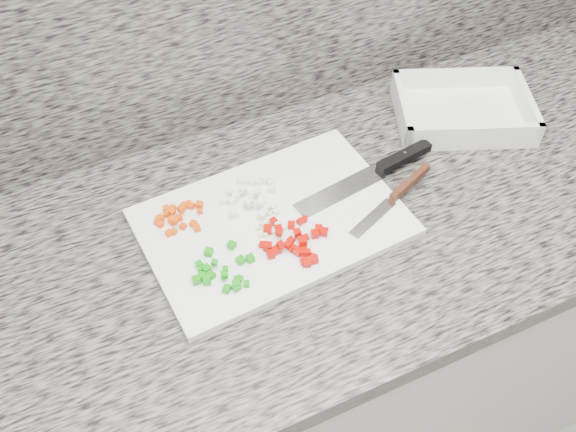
# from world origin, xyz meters

# --- Properties ---
(cabinet) EXTENTS (3.92, 0.62, 0.86)m
(cabinet) POSITION_xyz_m (0.00, 1.44, 0.43)
(cabinet) COLOR silver
(cabinet) RESTS_ON ground
(countertop) EXTENTS (3.96, 0.64, 0.04)m
(countertop) POSITION_xyz_m (0.00, 1.44, 0.88)
(countertop) COLOR #68625C
(countertop) RESTS_ON cabinet
(cutting_board) EXTENTS (0.45, 0.32, 0.01)m
(cutting_board) POSITION_xyz_m (-0.07, 1.46, 0.91)
(cutting_board) COLOR white
(cutting_board) RESTS_ON countertop
(carrot_pile) EXTENTS (0.09, 0.07, 0.02)m
(carrot_pile) POSITION_xyz_m (-0.22, 1.53, 0.92)
(carrot_pile) COLOR #E34804
(carrot_pile) RESTS_ON cutting_board
(onion_pile) EXTENTS (0.10, 0.11, 0.02)m
(onion_pile) POSITION_xyz_m (-0.09, 1.51, 0.92)
(onion_pile) COLOR white
(onion_pile) RESTS_ON cutting_board
(green_pepper_pile) EXTENTS (0.11, 0.10, 0.02)m
(green_pepper_pile) POSITION_xyz_m (-0.19, 1.39, 0.92)
(green_pepper_pile) COLOR #11980D
(green_pepper_pile) RESTS_ON cutting_board
(red_pepper_pile) EXTENTS (0.12, 0.12, 0.02)m
(red_pepper_pile) POSITION_xyz_m (-0.06, 1.39, 0.92)
(red_pepper_pile) COLOR #BB0A02
(red_pepper_pile) RESTS_ON cutting_board
(garlic_pile) EXTENTS (0.05, 0.05, 0.01)m
(garlic_pile) POSITION_xyz_m (-0.08, 1.44, 0.92)
(garlic_pile) COLOR #EFE9B9
(garlic_pile) RESTS_ON cutting_board
(chef_knife) EXTENTS (0.30, 0.08, 0.02)m
(chef_knife) POSITION_xyz_m (0.16, 1.48, 0.92)
(chef_knife) COLOR silver
(chef_knife) RESTS_ON cutting_board
(paring_knife) EXTENTS (0.21, 0.10, 0.02)m
(paring_knife) POSITION_xyz_m (0.16, 1.42, 0.92)
(paring_knife) COLOR silver
(paring_knife) RESTS_ON cutting_board
(tray) EXTENTS (0.31, 0.27, 0.05)m
(tray) POSITION_xyz_m (0.39, 1.55, 0.92)
(tray) COLOR white
(tray) RESTS_ON countertop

